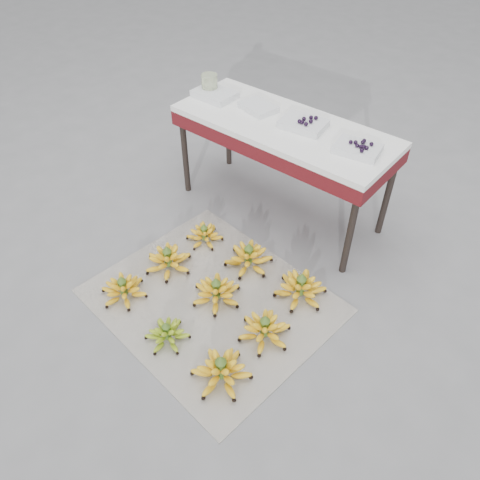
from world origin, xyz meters
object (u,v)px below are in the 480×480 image
Objects in this scene: bunch_back_left at (205,235)px; bunch_front_left at (124,289)px; tray_far_right at (358,148)px; tray_left at (258,107)px; bunch_front_center at (167,334)px; bunch_back_right at (300,288)px; tray_right at (303,124)px; tray_far_left at (215,94)px; bunch_mid_left at (168,260)px; bunch_mid_right at (265,329)px; bunch_front_right at (221,371)px; glass_jar at (210,84)px; bunch_back_center at (249,258)px; newspaper_mat at (212,300)px; bunch_mid_center at (216,292)px; vendor_table at (283,134)px.

bunch_front_left is at bearing -103.80° from bunch_back_left.
tray_left is at bearing 176.51° from tray_far_right.
bunch_front_center is 0.77m from bunch_back_right.
tray_right reaches higher than bunch_front_left.
tray_far_left is (-0.38, 0.56, 0.63)m from bunch_back_left.
tray_left is 0.90× the size of tray_right.
bunch_mid_left is 1.33× the size of tray_left.
tray_left reaches higher than bunch_mid_right.
bunch_back_left is (-0.73, 0.67, -0.01)m from bunch_front_right.
bunch_back_left is at bearing -52.60° from glass_jar.
bunch_back_left is 2.06× the size of glass_jar.
bunch_mid_left is 0.48m from bunch_back_center.
bunch_mid_left reaches higher than newspaper_mat.
bunch_mid_center is (0.42, 0.31, 0.00)m from bunch_front_left.
bunch_mid_left reaches higher than bunch_mid_right.
glass_jar is at bearing -176.46° from tray_left.
tray_far_left is (-0.55, -0.01, 0.10)m from vendor_table.
tray_far_right is at bearing 71.42° from newspaper_mat.
bunch_mid_left is 1.19m from glass_jar.
bunch_mid_left is 1.28× the size of tray_far_left.
bunch_mid_left is at bearing 159.84° from bunch_front_center.
tray_right reaches higher than bunch_mid_right.
bunch_back_center is at bearing 92.53° from newspaper_mat.
newspaper_mat is at bearing -77.69° from vendor_table.
bunch_back_center is 2.81× the size of glass_jar.
tray_right reaches higher than tray_far_right.
bunch_mid_right is 1.22m from tray_right.
vendor_table reaches higher than bunch_front_center.
bunch_front_left is 0.32m from bunch_mid_left.
bunch_back_right reaches higher than bunch_mid_center.
tray_far_left is at bearing -179.13° from vendor_table.
vendor_table is 5.19× the size of tray_far_left.
vendor_table is at bearing 80.05° from bunch_front_left.
newspaper_mat is 0.91× the size of vendor_table.
bunch_back_right is at bearing -83.58° from tray_far_right.
tray_far_left is 0.99× the size of tray_far_right.
tray_right is (0.32, 1.22, 0.62)m from bunch_front_left.
bunch_front_center is 0.53m from bunch_mid_left.
bunch_back_center is 0.99× the size of bunch_back_right.
newspaper_mat is 9.57× the size of glass_jar.
newspaper_mat is 0.07m from bunch_mid_center.
glass_jar is at bearing 178.99° from vendor_table.
bunch_front_right is at bearing -13.01° from bunch_mid_left.
bunch_front_center is 1.14× the size of tray_far_right.
bunch_front_left is at bearing -99.72° from vendor_table.
tray_far_left is 2.03× the size of glass_jar.
bunch_mid_right is at bearing -57.78° from vendor_table.
bunch_back_right is at bearing -26.53° from tray_far_left.
bunch_mid_right is 1.38m from tray_left.
vendor_table is (0.18, 0.88, 0.52)m from bunch_mid_left.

